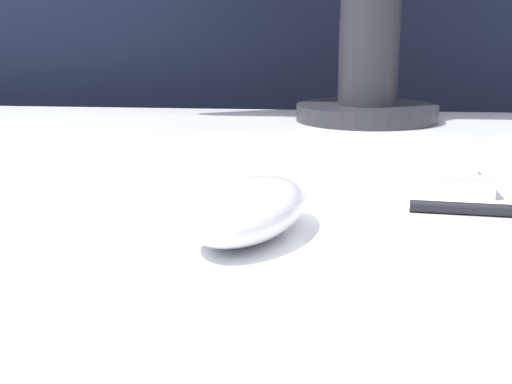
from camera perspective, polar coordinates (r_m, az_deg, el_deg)
partition_panel at (r=1.14m, az=7.34°, el=1.68°), size 5.00×0.03×1.18m
computer_mouse_near at (r=0.41m, az=-0.52°, el=-1.36°), size 0.09×0.13×0.03m
keyboard at (r=0.57m, az=-2.07°, el=2.46°), size 0.39×0.12×0.02m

